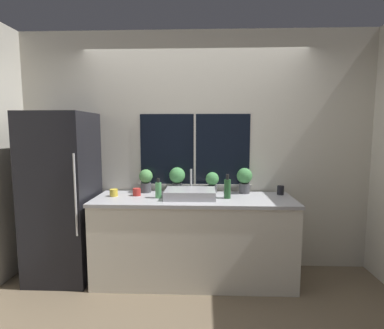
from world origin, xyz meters
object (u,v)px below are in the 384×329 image
(potted_plant_far_left, at_px, (146,179))
(potted_plant_far_right, at_px, (244,179))
(mug_black, at_px, (280,190))
(mug_red, at_px, (137,192))
(potted_plant_center_right, at_px, (212,181))
(potted_plant_center_left, at_px, (177,178))
(sink, at_px, (190,193))
(refrigerator, at_px, (63,196))
(mug_yellow, at_px, (114,193))
(bottle_tall, at_px, (227,188))
(soap_bottle, at_px, (158,190))

(potted_plant_far_left, bearing_deg, potted_plant_far_right, 0.00)
(mug_black, bearing_deg, mug_red, -176.16)
(potted_plant_center_right, xyz_separation_m, mug_red, (-0.82, -0.17, -0.10))
(potted_plant_center_left, xyz_separation_m, potted_plant_far_right, (0.75, 0.00, -0.01))
(sink, distance_m, potted_plant_center_right, 0.36)
(mug_red, bearing_deg, refrigerator, -177.64)
(refrigerator, bearing_deg, mug_red, 2.36)
(refrigerator, bearing_deg, potted_plant_center_left, 9.61)
(sink, bearing_deg, potted_plant_far_left, 153.45)
(potted_plant_center_left, bearing_deg, potted_plant_far_left, 180.00)
(mug_red, distance_m, mug_yellow, 0.24)
(refrigerator, xyz_separation_m, mug_black, (2.36, 0.14, 0.05))
(mug_red, bearing_deg, bottle_tall, -5.20)
(potted_plant_center_right, bearing_deg, soap_bottle, -154.29)
(sink, height_order, mug_red, sink)
(sink, height_order, potted_plant_far_left, sink)
(refrigerator, relative_size, mug_yellow, 20.90)
(sink, relative_size, potted_plant_far_left, 1.98)
(sink, distance_m, potted_plant_far_right, 0.66)
(potted_plant_far_left, distance_m, mug_yellow, 0.39)
(potted_plant_far_left, xyz_separation_m, mug_black, (1.50, -0.07, -0.10))
(refrigerator, distance_m, sink, 1.38)
(potted_plant_far_left, height_order, mug_black, potted_plant_far_left)
(potted_plant_center_right, distance_m, bottle_tall, 0.30)
(potted_plant_center_left, relative_size, mug_black, 2.93)
(mug_yellow, bearing_deg, soap_bottle, -7.03)
(potted_plant_far_right, relative_size, mug_yellow, 3.33)
(potted_plant_center_left, relative_size, mug_yellow, 3.37)
(potted_plant_center_left, bearing_deg, refrigerator, -170.39)
(bottle_tall, bearing_deg, mug_red, 174.80)
(bottle_tall, height_order, mug_red, bottle_tall)
(soap_bottle, bearing_deg, potted_plant_center_left, 57.64)
(potted_plant_far_left, bearing_deg, bottle_tall, -16.20)
(mug_red, bearing_deg, mug_yellow, -170.60)
(potted_plant_center_left, height_order, potted_plant_far_right, potted_plant_center_left)
(soap_bottle, bearing_deg, mug_red, 158.25)
(mug_black, bearing_deg, refrigerator, -176.66)
(potted_plant_center_left, height_order, mug_red, potted_plant_center_left)
(soap_bottle, relative_size, mug_red, 2.43)
(sink, distance_m, mug_yellow, 0.82)
(potted_plant_center_left, xyz_separation_m, mug_red, (-0.42, -0.17, -0.13))
(sink, xyz_separation_m, mug_black, (0.98, 0.19, 0.00))
(potted_plant_far_right, bearing_deg, mug_black, -10.10)
(sink, bearing_deg, potted_plant_center_left, 121.71)
(refrigerator, height_order, potted_plant_far_right, refrigerator)
(potted_plant_far_left, bearing_deg, potted_plant_center_right, 0.00)
(potted_plant_center_left, height_order, bottle_tall, potted_plant_center_left)
(potted_plant_center_left, relative_size, potted_plant_center_right, 1.22)
(mug_yellow, bearing_deg, potted_plant_far_right, 8.55)
(potted_plant_center_right, relative_size, mug_red, 2.76)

